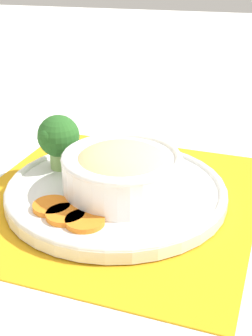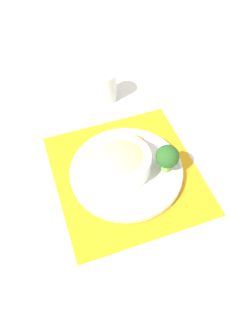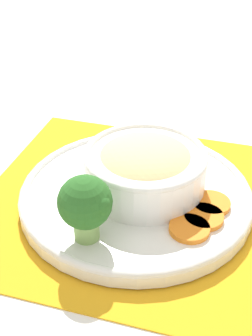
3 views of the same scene
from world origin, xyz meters
name	(u,v)px [view 1 (image 1 of 3)]	position (x,y,z in m)	size (l,w,h in m)	color
ground_plane	(116,200)	(0.00, 0.00, 0.00)	(4.00, 4.00, 0.00)	white
placemat	(116,199)	(0.00, 0.00, 0.00)	(0.43, 0.41, 0.00)	orange
plate	(116,190)	(0.00, 0.00, 0.02)	(0.30, 0.30, 0.02)	white
bowl	(122,170)	(-0.01, -0.01, 0.05)	(0.16, 0.16, 0.07)	white
broccoli_floret	(58,138)	(0.04, 0.10, 0.07)	(0.06, 0.06, 0.08)	#84AD5B
carrot_slice_near	(52,206)	(-0.08, 0.06, 0.02)	(0.05, 0.05, 0.01)	orange
carrot_slice_middle	(65,215)	(-0.09, 0.04, 0.02)	(0.05, 0.05, 0.01)	orange
carrot_slice_far	(85,221)	(-0.10, 0.01, 0.02)	(0.05, 0.05, 0.01)	orange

